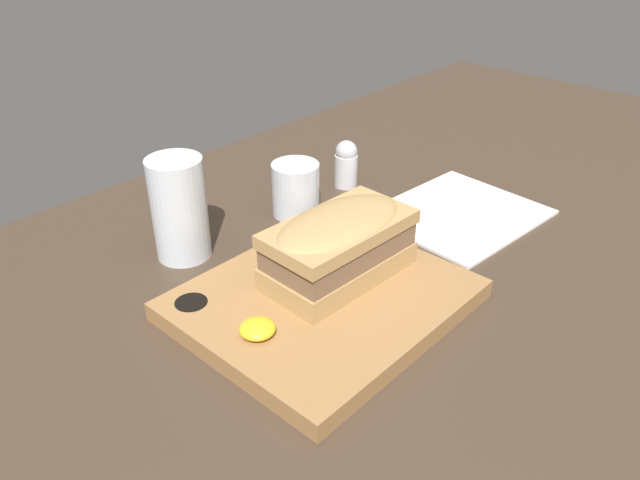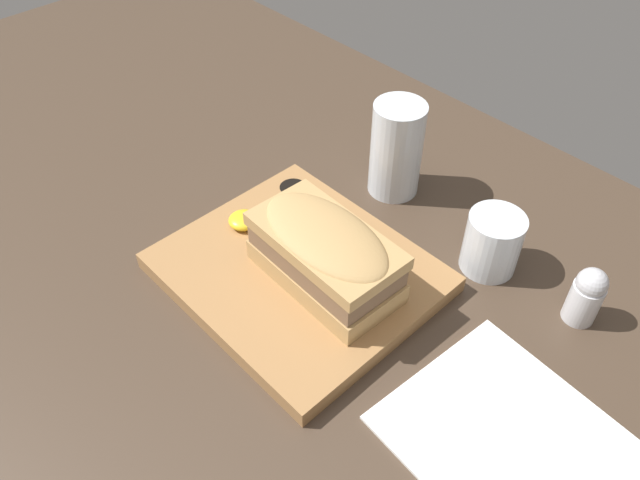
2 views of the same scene
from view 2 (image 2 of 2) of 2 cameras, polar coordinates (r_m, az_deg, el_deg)
dining_table at (r=70.04cm, az=-1.09°, el=-8.05°), size 192.98×97.02×2.00cm
serving_board at (r=72.74cm, az=-2.02°, el=-2.90°), size 29.05×25.16×2.22cm
sandwich at (r=67.38cm, az=0.48°, el=-1.12°), size 17.39×9.64×7.95cm
mustard_dollop at (r=76.87cm, az=-7.02°, el=1.82°), size 3.68×3.68×1.47cm
water_glass at (r=82.58cm, az=6.94°, el=7.75°), size 6.80×6.80×12.99cm
wine_glass at (r=75.25cm, az=15.41°, el=-0.47°), size 6.63×6.63×7.51cm
napkin at (r=63.92cm, az=17.06°, el=-17.18°), size 22.97×20.37×0.40cm
salt_shaker at (r=72.71cm, az=23.19°, el=-4.66°), size 3.51×3.51×7.32cm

